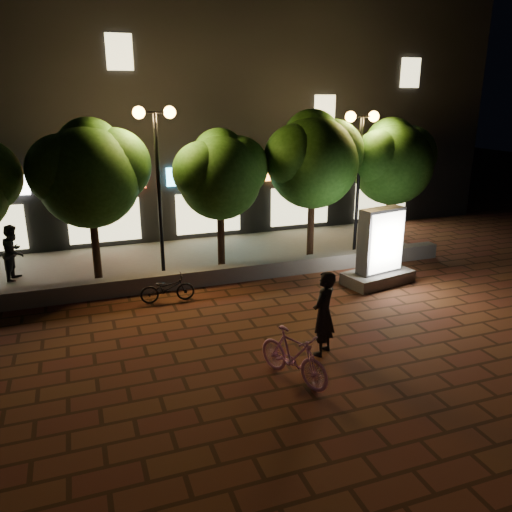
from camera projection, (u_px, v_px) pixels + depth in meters
name	position (u px, v px, depth m)	size (l,w,h in m)	color
ground	(264.00, 337.00, 12.10)	(80.00, 80.00, 0.00)	#512E19
retaining_wall	(219.00, 275.00, 15.61)	(16.00, 0.45, 0.50)	#615E5A
sidewalk	(200.00, 258.00, 17.92)	(16.00, 5.00, 0.08)	#615E5A
building_block	(161.00, 109.00, 22.25)	(28.00, 8.12, 11.30)	black
tree_left	(90.00, 170.00, 14.85)	(3.60, 3.00, 4.89)	black
tree_mid	(221.00, 172.00, 16.21)	(3.24, 2.70, 4.50)	black
tree_right	(314.00, 157.00, 17.18)	(3.72, 3.10, 5.07)	black
tree_far_right	(393.00, 159.00, 18.27)	(3.48, 2.90, 4.76)	black
street_lamp_left	(156.00, 149.00, 15.07)	(1.26, 0.36, 5.18)	black
street_lamp_right	(360.00, 146.00, 17.37)	(1.26, 0.36, 4.98)	black
ad_kiosk	(380.00, 253.00, 15.37)	(2.35, 1.51, 2.36)	#615E5A
scooter_pink	(294.00, 356.00, 10.12)	(0.51, 1.80, 1.08)	#DF8BCE
rider	(324.00, 313.00, 11.06)	(0.71, 0.46, 1.94)	black
scooter_parked	(167.00, 288.00, 14.10)	(0.53, 1.51, 0.79)	black
pedestrian	(14.00, 252.00, 15.52)	(0.84, 0.66, 1.73)	black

